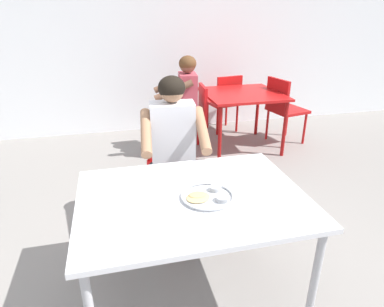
{
  "coord_description": "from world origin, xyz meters",
  "views": [
    {
      "loc": [
        -0.29,
        -1.56,
        1.69
      ],
      "look_at": [
        0.16,
        0.26,
        0.87
      ],
      "focal_mm": 31.07,
      "sensor_mm": 36.0,
      "label": 1
    }
  ],
  "objects": [
    {
      "name": "chair_red_left",
      "position": [
        0.7,
        2.32,
        0.48
      ],
      "size": [
        0.41,
        0.42,
        0.84
      ],
      "color": "red",
      "rests_on": "ground"
    },
    {
      "name": "back_wall",
      "position": [
        0.0,
        3.34,
        1.7
      ],
      "size": [
        12.0,
        0.12,
        3.4
      ],
      "primitive_type": "cube",
      "color": "white",
      "rests_on": "ground"
    },
    {
      "name": "diner_foreground",
      "position": [
        0.14,
        0.76,
        0.74
      ],
      "size": [
        0.53,
        0.58,
        1.24
      ],
      "color": "#2E2E2E",
      "rests_on": "ground"
    },
    {
      "name": "chair_red_right",
      "position": [
        1.89,
        2.3,
        0.51
      ],
      "size": [
        0.51,
        0.51,
        0.88
      ],
      "color": "#B01314",
      "rests_on": "ground"
    },
    {
      "name": "patron_background",
      "position": [
        0.5,
        2.29,
        0.72
      ],
      "size": [
        0.59,
        0.54,
        1.2
      ],
      "color": "#2E2E2E",
      "rests_on": "ground"
    },
    {
      "name": "table_background_red",
      "position": [
        1.3,
        2.27,
        0.65
      ],
      "size": [
        0.94,
        0.92,
        0.73
      ],
      "color": "#B71414",
      "rests_on": "ground"
    },
    {
      "name": "chair_foreground",
      "position": [
        0.15,
        0.99,
        0.52
      ],
      "size": [
        0.47,
        0.46,
        0.89
      ],
      "color": "red",
      "rests_on": "ground"
    },
    {
      "name": "chair_red_far",
      "position": [
        1.3,
        2.9,
        0.49
      ],
      "size": [
        0.47,
        0.47,
        0.84
      ],
      "color": "red",
      "rests_on": "ground"
    },
    {
      "name": "thali_tray",
      "position": [
        0.18,
        -0.03,
        0.73
      ],
      "size": [
        0.3,
        0.3,
        0.03
      ],
      "color": "#B7BABF",
      "rests_on": "table_foreground"
    },
    {
      "name": "ground_plane",
      "position": [
        0.0,
        0.0,
        -0.03
      ],
      "size": [
        12.0,
        12.0,
        0.05
      ],
      "primitive_type": "cube",
      "color": "gray"
    },
    {
      "name": "table_foreground",
      "position": [
        0.1,
        0.01,
        0.66
      ],
      "size": [
        1.27,
        0.94,
        0.72
      ],
      "color": "silver",
      "rests_on": "ground"
    }
  ]
}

